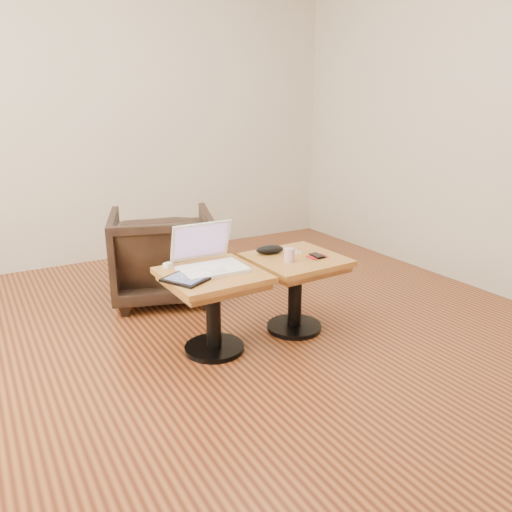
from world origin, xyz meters
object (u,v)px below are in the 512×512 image
side_table_left (213,292)px  laptop (209,260)px  side_table_right (295,276)px  armchair (162,255)px  striped_cup (289,255)px

side_table_left → laptop: bearing=76.6°
side_table_right → armchair: armchair is taller
side_table_left → striped_cup: striped_cup is taller
armchair → striped_cup: bearing=132.6°
laptop → side_table_left: bearing=-100.5°
side_table_right → armchair: bearing=116.8°
laptop → striped_cup: bearing=-13.9°
side_table_right → laptop: (-0.54, 0.07, 0.17)m
side_table_left → laptop: (0.02, 0.07, 0.17)m
side_table_left → laptop: 0.18m
armchair → laptop: bearing=106.8°
laptop → striped_cup: (0.46, -0.13, -0.01)m
laptop → striped_cup: laptop is taller
side_table_right → striped_cup: striped_cup is taller
striped_cup → side_table_left: bearing=173.7°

